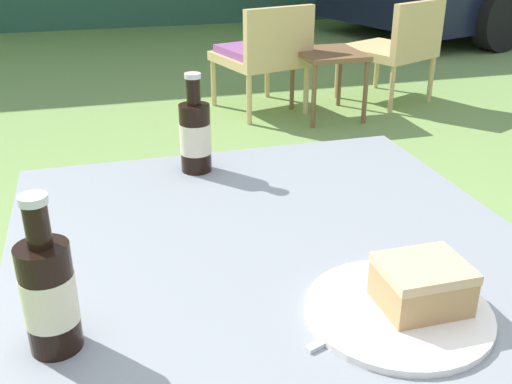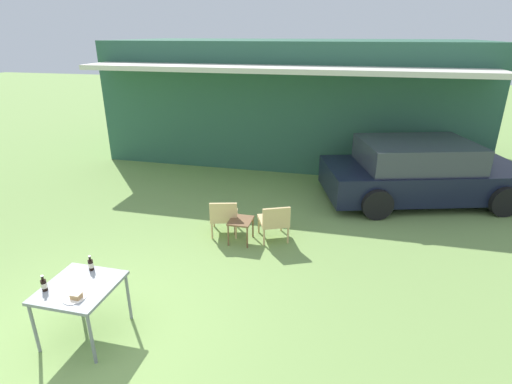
% 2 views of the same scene
% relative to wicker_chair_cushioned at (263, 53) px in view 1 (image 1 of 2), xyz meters
% --- Properties ---
extents(wicker_chair_cushioned, '(0.63, 0.67, 0.72)m').
position_rel_wicker_chair_cushioned_xyz_m(wicker_chair_cushioned, '(0.00, 0.00, 0.00)').
color(wicker_chair_cushioned, tan).
rests_on(wicker_chair_cushioned, ground_plane).
extents(wicker_chair_plain, '(0.68, 0.71, 0.72)m').
position_rel_wicker_chair_cushioned_xyz_m(wicker_chair_plain, '(0.97, -0.02, -0.00)').
color(wicker_chair_plain, tan).
rests_on(wicker_chair_plain, ground_plane).
extents(garden_side_table, '(0.40, 0.47, 0.44)m').
position_rel_wicker_chair_cushioned_xyz_m(garden_side_table, '(0.38, -0.21, -0.03)').
color(garden_side_table, brown).
rests_on(garden_side_table, ground_plane).
extents(patio_table, '(0.85, 0.89, 0.73)m').
position_rel_wicker_chair_cushioned_xyz_m(patio_table, '(-0.87, -3.03, 0.26)').
color(patio_table, gray).
rests_on(patio_table, ground_plane).
extents(cake_on_plate, '(0.25, 0.25, 0.07)m').
position_rel_wicker_chair_cushioned_xyz_m(cake_on_plate, '(-0.75, -3.26, 0.35)').
color(cake_on_plate, white).
rests_on(cake_on_plate, patio_table).
extents(cola_bottle_near, '(0.07, 0.07, 0.21)m').
position_rel_wicker_chair_cushioned_xyz_m(cola_bottle_near, '(-0.93, -2.68, 0.40)').
color(cola_bottle_near, black).
rests_on(cola_bottle_near, patio_table).
extents(cola_bottle_far, '(0.07, 0.07, 0.21)m').
position_rel_wicker_chair_cushioned_xyz_m(cola_bottle_far, '(-1.20, -3.20, 0.40)').
color(cola_bottle_far, black).
rests_on(cola_bottle_far, patio_table).
extents(fork, '(0.16, 0.07, 0.01)m').
position_rel_wicker_chair_cushioned_xyz_m(fork, '(-0.83, -3.27, 0.33)').
color(fork, silver).
rests_on(fork, patio_table).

